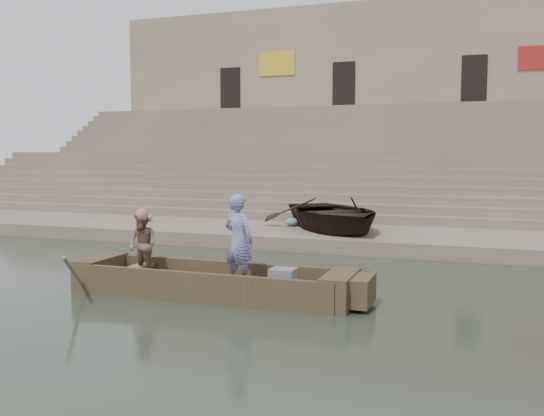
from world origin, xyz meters
The scene contains 13 objects.
ground centered at (0.00, 0.00, 0.00)m, with size 120.00×120.00×0.00m, color #242E23.
lower_landing centered at (0.00, 8.00, 0.20)m, with size 32.00×4.00×0.40m, color gray.
mid_landing centered at (0.00, 15.50, 1.40)m, with size 32.00×3.00×2.80m, color gray.
upper_landing centered at (0.00, 22.50, 2.60)m, with size 32.00×3.00×5.20m, color gray.
ghat_steps centered at (0.00, 17.19, 1.80)m, with size 32.00×11.00×5.20m.
building_wall centered at (0.00, 26.50, 5.60)m, with size 32.00×5.07×11.20m.
main_rowboat centered at (0.72, 0.70, 0.11)m, with size 5.00×1.30×0.22m, color brown.
rowboat_trim centered at (0.93, 0.69, 0.31)m, with size 6.04×2.63×2.02m.
standing_man centered at (1.32, 0.64, 1.11)m, with size 0.65×0.43×1.78m, color navy.
rowing_man centered at (-0.86, 0.78, 0.89)m, with size 0.65×0.51×1.35m, color #297B59.
television centered at (2.17, 0.70, 0.42)m, with size 0.46×0.42×0.40m.
beached_rowboat centered at (1.30, 8.12, 0.91)m, with size 3.49×4.89×1.01m, color #2D2116.
cloth_bundles centered at (3.04, 8.41, 0.53)m, with size 16.72×1.23×0.26m.
Camera 1 is at (5.65, -9.66, 2.76)m, focal length 39.42 mm.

